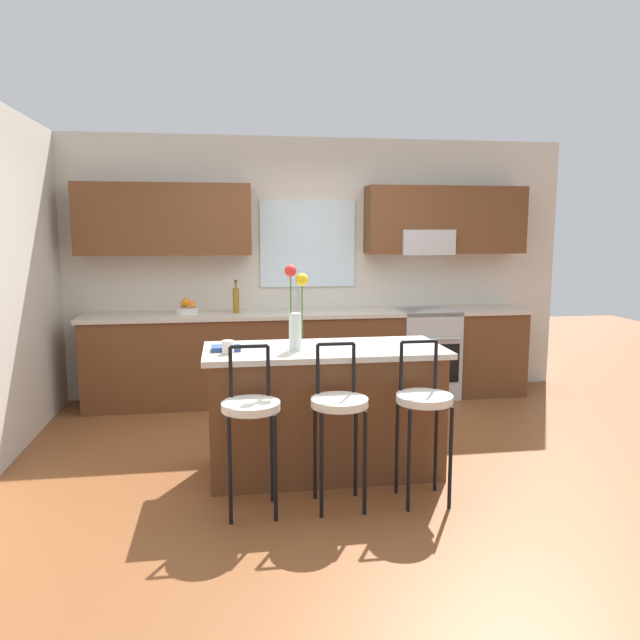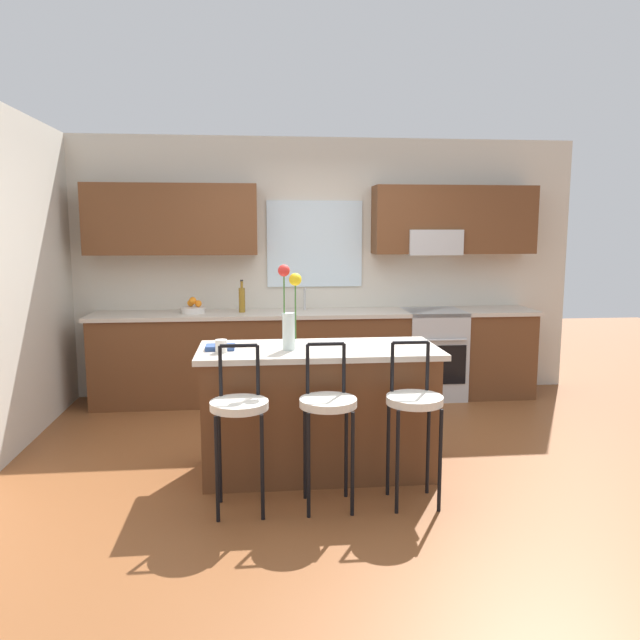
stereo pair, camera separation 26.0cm
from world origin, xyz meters
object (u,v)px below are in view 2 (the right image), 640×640
flower_vase (289,311)px  cookbook (220,347)px  oven_range (433,353)px  bottle_olive_oil (242,299)px  bar_stool_middle (328,410)px  mug_ceramic (221,346)px  fruit_bowl_oranges (193,308)px  bar_stool_near (239,412)px  kitchen_island (319,410)px  bar_stool_far (414,407)px

flower_vase → cookbook: size_ratio=2.97×
oven_range → bottle_olive_oil: bearing=179.3°
flower_vase → bar_stool_middle: bearing=-67.6°
bar_stool_middle → mug_ceramic: 0.89m
oven_range → cookbook: cookbook is taller
mug_ceramic → fruit_bowl_oranges: bearing=100.8°
bar_stool_middle → cookbook: bearing=140.1°
bar_stool_middle → bottle_olive_oil: bearing=103.0°
cookbook → bottle_olive_oil: 1.95m
oven_range → bar_stool_near: bar_stool_near is taller
oven_range → fruit_bowl_oranges: fruit_bowl_oranges is taller
oven_range → kitchen_island: size_ratio=0.54×
bar_stool_near → mug_ceramic: bar_stool_near is taller
mug_ceramic → fruit_bowl_oranges: 2.10m
bar_stool_far → flower_vase: 1.07m
oven_range → bar_stool_far: bearing=-108.8°
oven_range → bar_stool_middle: bearing=-119.2°
fruit_bowl_oranges → bottle_olive_oil: (0.49, -0.00, 0.09)m
oven_range → bar_stool_far: size_ratio=0.88×
bar_stool_middle → bar_stool_far: 0.55m
bar_stool_far → bottle_olive_oil: (-1.14, 2.52, 0.42)m
bar_stool_far → cookbook: 1.40m
bar_stool_far → fruit_bowl_oranges: bearing=122.7°
bar_stool_far → bottle_olive_oil: bottle_olive_oil is taller
flower_vase → mug_ceramic: flower_vase is taller
bar_stool_far → kitchen_island: bearing=133.4°
oven_range → bottle_olive_oil: (-1.98, 0.02, 0.59)m
bar_stool_far → fruit_bowl_oranges: fruit_bowl_oranges is taller
bar_stool_near → bottle_olive_oil: bottle_olive_oil is taller
kitchen_island → bar_stool_near: size_ratio=1.64×
kitchen_island → bar_stool_near: 0.82m
bar_stool_near → bar_stool_far: (1.10, 0.00, 0.00)m
kitchen_island → bottle_olive_oil: bearing=106.8°
oven_range → bottle_olive_oil: bottle_olive_oil is taller
bar_stool_near → flower_vase: size_ratio=1.75×
oven_range → mug_ceramic: (-2.08, -2.03, 0.51)m
kitchen_island → bar_stool_middle: bearing=-90.0°
bar_stool_far → flower_vase: size_ratio=1.75×
bar_stool_middle → fruit_bowl_oranges: bearing=113.0°
cookbook → bar_stool_far: bearing=-25.0°
bottle_olive_oil → fruit_bowl_oranges: bearing=179.6°
bar_stool_far → bottle_olive_oil: size_ratio=3.15×
bar_stool_near → flower_vase: flower_vase is taller
flower_vase → kitchen_island: bearing=18.1°
kitchen_island → fruit_bowl_oranges: fruit_bowl_oranges is taller
oven_range → bar_stool_middle: 2.87m
oven_range → kitchen_island: 2.37m
bar_stool_near → bar_stool_middle: bearing=0.0°
oven_range → bar_stool_middle: (-1.40, -2.50, 0.18)m
bar_stool_middle → bottle_olive_oil: size_ratio=3.15×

